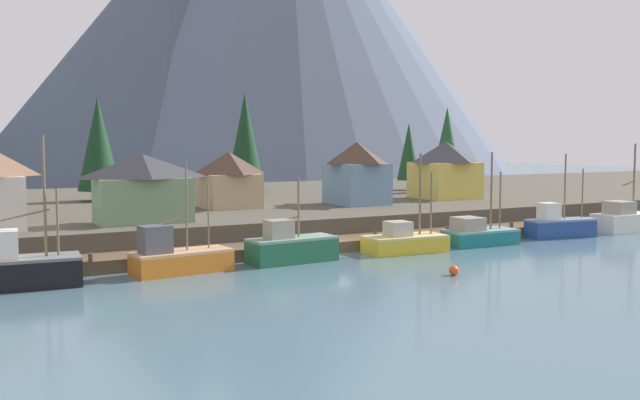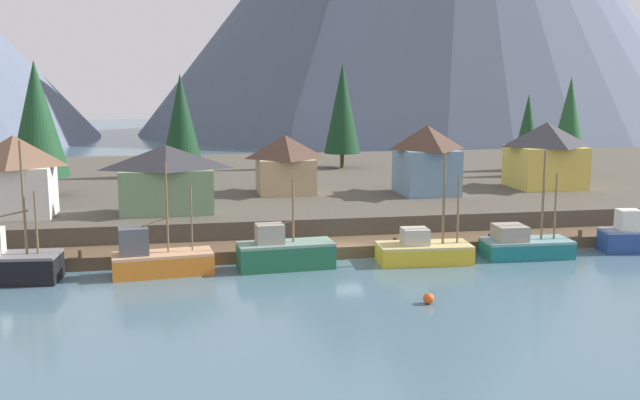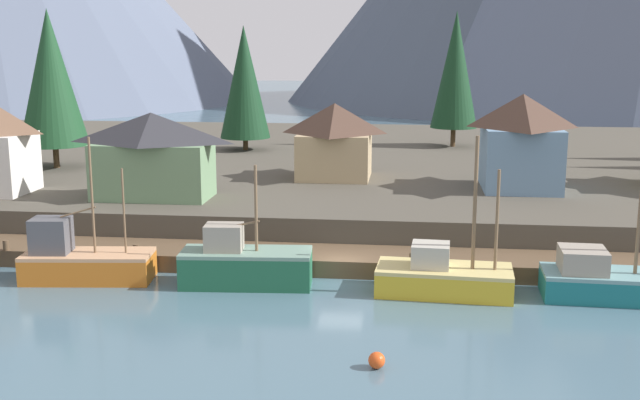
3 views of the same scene
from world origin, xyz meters
TOP-DOWN VIEW (x-y plane):
  - ground_plane at (0.00, 20.00)m, footprint 400.00×400.00m
  - dock at (0.00, 1.99)m, footprint 80.00×4.00m
  - shoreline_bank at (0.00, 32.00)m, footprint 400.00×56.00m
  - mountain_central_peak at (30.83, 140.43)m, footprint 110.83×110.83m
  - fishing_boat_black at (-24.78, -1.98)m, footprint 7.34×3.66m
  - fishing_boat_orange at (-14.39, -1.92)m, footprint 7.35×3.47m
  - fishing_boat_green at (-5.18, -1.75)m, footprint 7.28×3.21m
  - fishing_boat_yellow at (5.60, -1.95)m, footprint 7.28×3.58m
  - fishing_boat_teal at (13.98, -1.79)m, footprint 6.99×3.29m
  - house_yellow at (25.72, 17.63)m, footprint 7.35×6.68m
  - house_white at (-26.29, 9.86)m, footprint 6.23×4.88m
  - house_tan at (-2.25, 18.87)m, footprint 5.89×5.84m
  - house_green at (-13.86, 9.25)m, footprint 8.24×4.31m
  - house_blue at (11.74, 15.76)m, footprint 5.68×6.62m
  - conifer_near_left at (-26.45, 21.09)m, footprint 5.77×5.77m
  - conifer_near_right at (8.03, 39.02)m, footprint 4.75×4.75m
  - conifer_mid_left at (33.46, 26.87)m, footprint 4.15×4.15m
  - conifer_back_left at (-12.65, 33.94)m, footprint 4.95×4.95m
  - conifer_centre at (30.66, 32.05)m, footprint 3.31×3.31m
  - channel_buoy at (2.57, -12.11)m, footprint 0.70×0.70m

SIDE VIEW (x-z plane):
  - ground_plane at x=0.00m, z-range -1.00..0.00m
  - channel_buoy at x=2.57m, z-range 0.00..0.70m
  - dock at x=0.00m, z-range -0.30..1.30m
  - fishing_boat_yellow at x=5.60m, z-range -3.30..5.17m
  - fishing_boat_teal at x=13.98m, z-range -3.26..5.25m
  - fishing_boat_orange at x=-14.39m, z-range -2.90..5.19m
  - fishing_boat_green at x=-5.18m, z-range -2.17..4.53m
  - shoreline_bank at x=0.00m, z-range 0.00..2.50m
  - fishing_boat_black at x=-24.78m, z-range -3.68..6.21m
  - house_green at x=-13.86m, z-range 2.57..8.49m
  - house_tan at x=-2.25m, z-range 2.57..8.49m
  - house_white at x=-26.29m, z-range 2.58..9.47m
  - house_blue at x=11.74m, z-range 2.58..9.53m
  - house_yellow at x=25.72m, z-range 2.58..9.59m
  - conifer_centre at x=30.66m, z-range 3.20..12.91m
  - conifer_back_left at x=-12.65m, z-range 3.11..15.33m
  - conifer_mid_left at x=33.46m, z-range 3.37..15.23m
  - conifer_near_left at x=-26.45m, z-range 3.47..16.82m
  - conifer_near_right at x=8.03m, z-range 3.46..17.13m
  - mountain_central_peak at x=30.83m, z-range 0.00..69.82m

